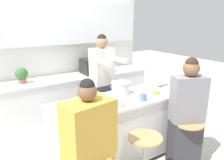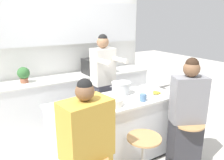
{
  "view_description": "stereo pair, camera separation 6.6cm",
  "coord_description": "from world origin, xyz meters",
  "px_view_note": "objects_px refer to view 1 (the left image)",
  "views": [
    {
      "loc": [
        -1.46,
        -2.18,
        1.9
      ],
      "look_at": [
        0.0,
        0.07,
        1.15
      ],
      "focal_mm": 35.0,
      "sensor_mm": 36.0,
      "label": 1
    },
    {
      "loc": [
        -1.41,
        -2.22,
        1.9
      ],
      "look_at": [
        0.0,
        0.07,
        1.15
      ],
      "focal_mm": 35.0,
      "sensor_mm": 36.0,
      "label": 2
    }
  ],
  "objects_px": {
    "person_cooking": "(103,88)",
    "potted_plant": "(22,75)",
    "person_seated_near": "(186,119)",
    "coffee_cup_far": "(143,97)",
    "bar_stool_rightmost": "(186,143)",
    "cooking_pot": "(121,88)",
    "person_wrapped_blanket": "(89,156)",
    "banana_bunch": "(155,92)",
    "coffee_cup_near": "(88,102)",
    "fruit_bowl": "(66,107)",
    "bar_stool_center": "(144,160)",
    "microwave": "(96,66)",
    "kitchen_island": "(115,131)"
  },
  "relations": [
    {
      "from": "person_cooking",
      "to": "potted_plant",
      "type": "distance_m",
      "value": 1.33
    },
    {
      "from": "person_seated_near",
      "to": "coffee_cup_far",
      "type": "relative_size",
      "value": 12.23
    },
    {
      "from": "bar_stool_rightmost",
      "to": "cooking_pot",
      "type": "xyz_separation_m",
      "value": [
        -0.48,
        0.79,
        0.62
      ]
    },
    {
      "from": "bar_stool_rightmost",
      "to": "person_wrapped_blanket",
      "type": "bearing_deg",
      "value": 177.98
    },
    {
      "from": "banana_bunch",
      "to": "person_cooking",
      "type": "bearing_deg",
      "value": 117.27
    },
    {
      "from": "cooking_pot",
      "to": "person_cooking",
      "type": "bearing_deg",
      "value": 89.99
    },
    {
      "from": "coffee_cup_near",
      "to": "potted_plant",
      "type": "bearing_deg",
      "value": 106.9
    },
    {
      "from": "cooking_pot",
      "to": "coffee_cup_near",
      "type": "distance_m",
      "value": 0.61
    },
    {
      "from": "fruit_bowl",
      "to": "potted_plant",
      "type": "bearing_deg",
      "value": 97.6
    },
    {
      "from": "person_wrapped_blanket",
      "to": "bar_stool_rightmost",
      "type": "bearing_deg",
      "value": -10.95
    },
    {
      "from": "cooking_pot",
      "to": "potted_plant",
      "type": "xyz_separation_m",
      "value": [
        -1.03,
        1.31,
        0.05
      ]
    },
    {
      "from": "coffee_cup_far",
      "to": "potted_plant",
      "type": "distance_m",
      "value": 2.02
    },
    {
      "from": "bar_stool_center",
      "to": "person_seated_near",
      "type": "xyz_separation_m",
      "value": [
        0.7,
        0.02,
        0.31
      ]
    },
    {
      "from": "person_cooking",
      "to": "microwave",
      "type": "height_order",
      "value": "person_cooking"
    },
    {
      "from": "bar_stool_rightmost",
      "to": "person_wrapped_blanket",
      "type": "height_order",
      "value": "person_wrapped_blanket"
    },
    {
      "from": "bar_stool_center",
      "to": "bar_stool_rightmost",
      "type": "xyz_separation_m",
      "value": [
        0.69,
        -0.03,
        0.0
      ]
    },
    {
      "from": "bar_stool_center",
      "to": "fruit_bowl",
      "type": "distance_m",
      "value": 1.07
    },
    {
      "from": "bar_stool_center",
      "to": "person_cooking",
      "type": "height_order",
      "value": "person_cooking"
    },
    {
      "from": "kitchen_island",
      "to": "coffee_cup_near",
      "type": "bearing_deg",
      "value": 179.05
    },
    {
      "from": "coffee_cup_near",
      "to": "potted_plant",
      "type": "height_order",
      "value": "potted_plant"
    },
    {
      "from": "kitchen_island",
      "to": "microwave",
      "type": "relative_size",
      "value": 3.16
    },
    {
      "from": "coffee_cup_near",
      "to": "coffee_cup_far",
      "type": "distance_m",
      "value": 0.71
    },
    {
      "from": "coffee_cup_far",
      "to": "banana_bunch",
      "type": "bearing_deg",
      "value": 17.48
    },
    {
      "from": "banana_bunch",
      "to": "person_seated_near",
      "type": "bearing_deg",
      "value": -78.14
    },
    {
      "from": "coffee_cup_near",
      "to": "coffee_cup_far",
      "type": "relative_size",
      "value": 0.86
    },
    {
      "from": "person_cooking",
      "to": "coffee_cup_far",
      "type": "distance_m",
      "value": 0.88
    },
    {
      "from": "cooking_pot",
      "to": "coffee_cup_far",
      "type": "relative_size",
      "value": 2.94
    },
    {
      "from": "cooking_pot",
      "to": "banana_bunch",
      "type": "height_order",
      "value": "cooking_pot"
    },
    {
      "from": "coffee_cup_far",
      "to": "person_seated_near",
      "type": "bearing_deg",
      "value": -42.01
    },
    {
      "from": "microwave",
      "to": "cooking_pot",
      "type": "bearing_deg",
      "value": -103.95
    },
    {
      "from": "fruit_bowl",
      "to": "person_seated_near",
      "type": "bearing_deg",
      "value": -25.34
    },
    {
      "from": "cooking_pot",
      "to": "person_seated_near",
      "type": "bearing_deg",
      "value": -56.38
    },
    {
      "from": "fruit_bowl",
      "to": "microwave",
      "type": "xyz_separation_m",
      "value": [
        1.16,
        1.39,
        0.1
      ]
    },
    {
      "from": "kitchen_island",
      "to": "coffee_cup_far",
      "type": "bearing_deg",
      "value": -36.29
    },
    {
      "from": "bar_stool_rightmost",
      "to": "kitchen_island",
      "type": "bearing_deg",
      "value": 137.52
    },
    {
      "from": "fruit_bowl",
      "to": "microwave",
      "type": "distance_m",
      "value": 1.81
    },
    {
      "from": "bar_stool_center",
      "to": "potted_plant",
      "type": "relative_size",
      "value": 2.53
    },
    {
      "from": "person_seated_near",
      "to": "fruit_bowl",
      "type": "xyz_separation_m",
      "value": [
        -1.34,
        0.63,
        0.25
      ]
    },
    {
      "from": "coffee_cup_near",
      "to": "cooking_pot",
      "type": "bearing_deg",
      "value": 14.86
    },
    {
      "from": "person_cooking",
      "to": "banana_bunch",
      "type": "bearing_deg",
      "value": -65.88
    },
    {
      "from": "person_cooking",
      "to": "banana_bunch",
      "type": "xyz_separation_m",
      "value": [
        0.4,
        -0.77,
        0.08
      ]
    },
    {
      "from": "person_seated_near",
      "to": "cooking_pot",
      "type": "xyz_separation_m",
      "value": [
        -0.49,
        0.74,
        0.31
      ]
    },
    {
      "from": "potted_plant",
      "to": "person_cooking",
      "type": "bearing_deg",
      "value": -38.43
    },
    {
      "from": "person_wrapped_blanket",
      "to": "potted_plant",
      "type": "distance_m",
      "value": 2.09
    },
    {
      "from": "bar_stool_rightmost",
      "to": "fruit_bowl",
      "type": "height_order",
      "value": "fruit_bowl"
    },
    {
      "from": "microwave",
      "to": "person_wrapped_blanket",
      "type": "bearing_deg",
      "value": -120.62
    },
    {
      "from": "bar_stool_center",
      "to": "coffee_cup_far",
      "type": "height_order",
      "value": "coffee_cup_far"
    },
    {
      "from": "person_wrapped_blanket",
      "to": "person_seated_near",
      "type": "distance_m",
      "value": 1.37
    },
    {
      "from": "cooking_pot",
      "to": "banana_bunch",
      "type": "relative_size",
      "value": 2.18
    },
    {
      "from": "bar_stool_center",
      "to": "person_wrapped_blanket",
      "type": "relative_size",
      "value": 0.47
    }
  ]
}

